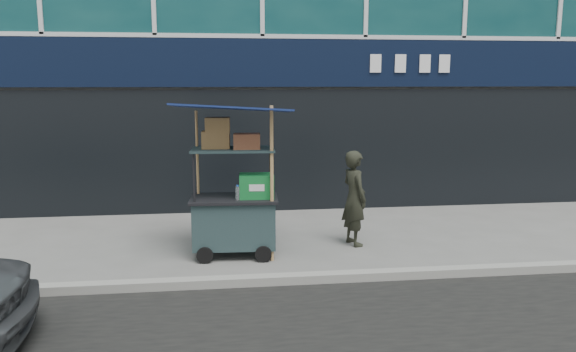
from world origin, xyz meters
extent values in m
plane|color=#61605D|center=(0.00, 0.00, 0.00)|extent=(80.00, 80.00, 0.00)
cube|color=gray|center=(0.00, -0.20, 0.06)|extent=(80.00, 0.18, 0.12)
cube|color=black|center=(0.00, 3.86, 2.90)|extent=(15.68, 0.06, 0.90)
cube|color=black|center=(0.00, 3.90, 1.20)|extent=(15.68, 0.04, 2.40)
cube|color=#1B2C2F|center=(-0.67, 1.09, 0.50)|extent=(1.23, 0.76, 0.70)
cylinder|color=black|center=(-1.10, 0.74, 0.12)|extent=(0.24, 0.06, 0.24)
cylinder|color=black|center=(-0.27, 0.69, 0.12)|extent=(0.24, 0.06, 0.24)
cube|color=black|center=(-0.67, 1.09, 0.86)|extent=(1.31, 0.85, 0.04)
cylinder|color=black|center=(-1.23, 0.82, 1.22)|extent=(0.03, 0.03, 0.75)
cylinder|color=black|center=(-0.14, 0.76, 1.22)|extent=(0.03, 0.03, 0.75)
cylinder|color=black|center=(-1.19, 1.41, 1.22)|extent=(0.03, 0.03, 0.75)
cylinder|color=black|center=(-0.10, 1.35, 1.22)|extent=(0.03, 0.03, 0.75)
cube|color=#1B2C2F|center=(-0.67, 1.09, 1.59)|extent=(1.23, 0.76, 0.03)
cylinder|color=#9B7446|center=(-0.14, 0.76, 1.12)|extent=(0.05, 0.05, 2.24)
cylinder|color=#9B7446|center=(-1.19, 1.41, 1.07)|extent=(0.04, 0.04, 2.14)
cube|color=#0D1B4D|center=(-0.67, 1.09, 2.19)|extent=(1.75, 1.29, 0.20)
cube|color=#116B2F|center=(-0.33, 1.02, 1.06)|extent=(0.52, 0.38, 0.35)
cylinder|color=silver|center=(-0.62, 0.88, 0.98)|extent=(0.07, 0.07, 0.20)
cylinder|color=blue|center=(-0.62, 0.88, 1.09)|extent=(0.03, 0.03, 0.02)
cube|color=brown|center=(-0.91, 1.15, 1.73)|extent=(0.41, 0.32, 0.25)
cube|color=olive|center=(-0.47, 1.02, 1.71)|extent=(0.39, 0.30, 0.22)
cube|color=brown|center=(-0.88, 1.13, 1.95)|extent=(0.36, 0.28, 0.20)
imported|color=black|center=(1.23, 1.41, 0.75)|extent=(0.50, 0.63, 1.51)
camera|label=1|loc=(-0.88, -7.02, 2.59)|focal=35.00mm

